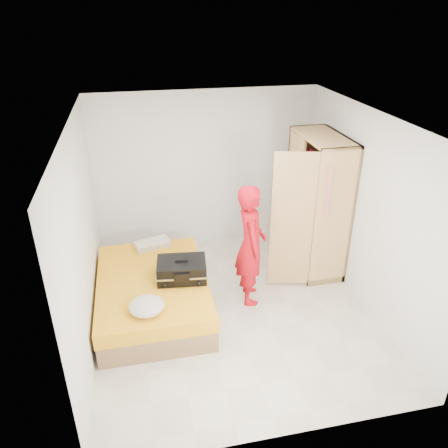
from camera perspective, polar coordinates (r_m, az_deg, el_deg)
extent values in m
plane|color=beige|center=(6.09, 1.16, -11.14)|extent=(4.00, 4.00, 0.00)
plane|color=white|center=(4.93, 1.44, 13.40)|extent=(4.00, 4.00, 0.00)
cube|color=white|center=(7.18, -2.38, 6.96)|extent=(3.60, 0.02, 2.60)
cube|color=white|center=(3.79, 8.40, -13.81)|extent=(3.60, 0.02, 2.60)
cube|color=white|center=(5.31, -18.00, -2.01)|extent=(0.02, 4.00, 2.60)
cube|color=white|center=(6.02, 18.22, 1.46)|extent=(0.02, 4.00, 2.60)
cube|color=olive|center=(6.08, -9.18, -9.77)|extent=(1.40, 2.00, 0.30)
cube|color=orange|center=(5.94, -9.36, -7.84)|extent=(1.42, 2.02, 0.20)
cube|color=#E7B370|center=(6.82, 14.14, 2.75)|extent=(0.04, 1.20, 2.10)
cube|color=#E7B370|center=(6.24, 14.11, 0.41)|extent=(0.58, 0.04, 2.10)
cube|color=#E7B370|center=(7.20, 10.27, 4.45)|extent=(0.58, 0.04, 2.10)
cube|color=#E7B370|center=(6.37, 12.95, 11.04)|extent=(0.58, 1.20, 0.04)
cube|color=tan|center=(7.17, 11.30, -4.72)|extent=(0.58, 1.20, 0.10)
cube|color=#E7B370|center=(6.86, 9.02, 3.42)|extent=(0.04, 0.59, 2.00)
cube|color=#E7B370|center=(6.09, 8.86, 0.26)|extent=(0.58, 0.17, 2.00)
cylinder|color=#B2B2B7|center=(6.41, 12.81, 9.67)|extent=(0.02, 1.10, 0.02)
imported|color=red|center=(5.86, 3.50, -2.75)|extent=(0.48, 0.67, 1.71)
cube|color=black|center=(5.78, -5.55, -5.94)|extent=(0.68, 0.52, 0.25)
cube|color=black|center=(5.70, -5.61, -4.74)|extent=(0.17, 0.06, 0.03)
ellipsoid|color=beige|center=(5.28, -10.10, -10.50)|extent=(0.42, 0.42, 0.16)
cube|color=beige|center=(6.59, -9.33, -2.58)|extent=(0.55, 0.37, 0.09)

